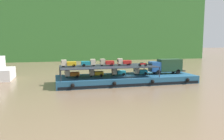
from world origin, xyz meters
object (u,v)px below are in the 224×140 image
at_px(mini_truck_upper_fore, 107,62).
at_px(mini_truck_upper_mid, 89,63).
at_px(cargo_barge, 126,79).
at_px(mini_truck_lower_mid, 118,72).
at_px(motorcycle_upper_port, 143,64).
at_px(mini_truck_lower_aft, 96,73).
at_px(mini_truck_lower_fore, 140,71).
at_px(mini_truck_upper_stern, 68,63).
at_px(covered_lorry, 166,66).
at_px(mini_truck_lower_stern, 72,74).
at_px(mini_truck_upper_bow, 124,62).

bearing_deg(mini_truck_upper_fore, mini_truck_upper_mid, -178.17).
bearing_deg(cargo_barge, mini_truck_upper_fore, 168.70).
xyz_separation_m(mini_truck_lower_mid, motorcycle_upper_port, (4.12, -2.74, 1.74)).
xyz_separation_m(mini_truck_lower_aft, mini_truck_lower_fore, (9.28, 0.17, 0.00)).
distance_m(mini_truck_upper_mid, mini_truck_upper_fore, 3.66).
height_order(mini_truck_lower_fore, mini_truck_upper_stern, mini_truck_upper_stern).
xyz_separation_m(covered_lorry, mini_truck_lower_stern, (-19.70, 0.11, -1.00)).
bearing_deg(motorcycle_upper_port, mini_truck_upper_bow, 132.54).
bearing_deg(mini_truck_lower_aft, mini_truck_lower_mid, 2.07).
distance_m(mini_truck_upper_stern, mini_truck_upper_mid, 3.86).
xyz_separation_m(mini_truck_lower_mid, mini_truck_upper_bow, (1.29, 0.35, 2.00)).
distance_m(mini_truck_lower_aft, mini_truck_upper_mid, 2.45).
bearing_deg(mini_truck_upper_fore, mini_truck_lower_aft, -167.77).
relative_size(mini_truck_lower_stern, motorcycle_upper_port, 1.46).
bearing_deg(mini_truck_upper_stern, motorcycle_upper_port, -11.10).
distance_m(mini_truck_lower_fore, motorcycle_upper_port, 3.29).
relative_size(mini_truck_lower_stern, mini_truck_lower_mid, 1.01).
height_order(mini_truck_lower_mid, mini_truck_upper_fore, mini_truck_upper_fore).
distance_m(mini_truck_upper_stern, mini_truck_upper_bow, 11.11).
height_order(mini_truck_upper_stern, mini_truck_upper_mid, same).
bearing_deg(motorcycle_upper_port, covered_lorry, 21.90).
bearing_deg(mini_truck_upper_fore, mini_truck_upper_bow, 0.23).
relative_size(cargo_barge, mini_truck_lower_stern, 10.03).
height_order(mini_truck_lower_stern, mini_truck_lower_fore, same).
bearing_deg(mini_truck_lower_mid, mini_truck_lower_aft, -177.93).
bearing_deg(mini_truck_upper_stern, cargo_barge, -2.22).
bearing_deg(mini_truck_upper_fore, cargo_barge, -11.30).
bearing_deg(mini_truck_upper_bow, mini_truck_lower_stern, -177.70).
height_order(covered_lorry, mini_truck_upper_fore, mini_truck_upper_fore).
relative_size(cargo_barge, covered_lorry, 3.51).
relative_size(mini_truck_upper_stern, mini_truck_upper_mid, 1.01).
bearing_deg(mini_truck_lower_aft, mini_truck_lower_fore, 1.02).
xyz_separation_m(mini_truck_lower_stern, mini_truck_lower_aft, (4.66, -0.09, 0.00)).
height_order(cargo_barge, mini_truck_lower_aft, mini_truck_lower_aft).
xyz_separation_m(mini_truck_upper_stern, mini_truck_upper_bow, (11.10, 0.35, 0.00)).
bearing_deg(covered_lorry, mini_truck_lower_mid, 178.95).
bearing_deg(mini_truck_lower_stern, covered_lorry, -0.33).
relative_size(mini_truck_lower_fore, mini_truck_upper_mid, 1.00).
relative_size(cargo_barge, mini_truck_upper_stern, 9.96).
xyz_separation_m(mini_truck_lower_aft, mini_truck_upper_stern, (-5.22, 0.16, 2.00)).
xyz_separation_m(mini_truck_upper_stern, mini_truck_upper_mid, (3.86, 0.22, 0.00)).
height_order(mini_truck_lower_mid, mini_truck_upper_bow, mini_truck_upper_bow).
bearing_deg(mini_truck_upper_bow, cargo_barge, -69.90).
bearing_deg(mini_truck_upper_bow, covered_lorry, -3.35).
distance_m(mini_truck_lower_mid, motorcycle_upper_port, 5.24).
bearing_deg(cargo_barge, mini_truck_lower_stern, 178.06).
xyz_separation_m(cargo_barge, mini_truck_upper_bow, (-0.29, 0.79, 3.44)).
distance_m(mini_truck_upper_mid, mini_truck_upper_bow, 7.25).
relative_size(mini_truck_upper_stern, mini_truck_upper_fore, 1.01).
height_order(mini_truck_lower_fore, mini_truck_upper_mid, mini_truck_upper_mid).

